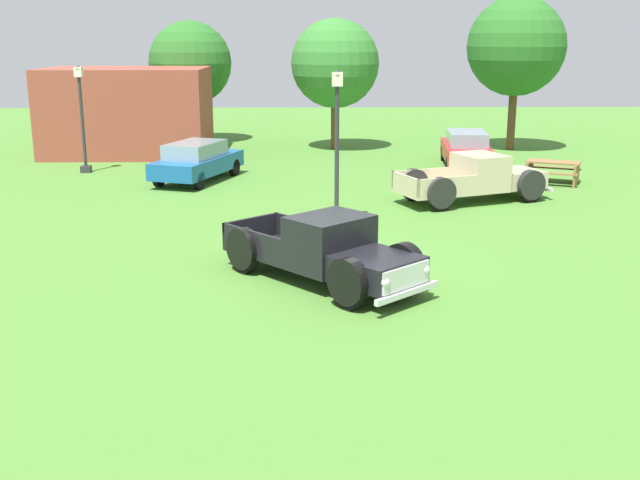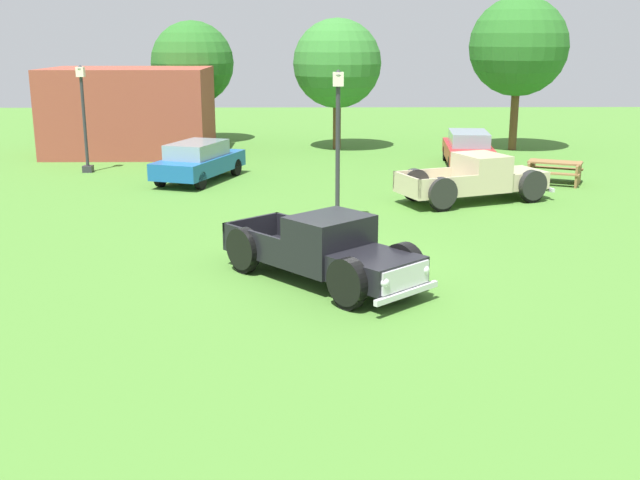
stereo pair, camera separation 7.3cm
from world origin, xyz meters
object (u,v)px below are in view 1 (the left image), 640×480
(pickup_truck_behind_left, at_px, (481,179))
(lamp_post_far, at_px, (82,117))
(sedan_distant_b, at_px, (466,148))
(pickup_truck_foreground, at_px, (332,253))
(oak_tree_west, at_px, (335,64))
(sedan_distant_a, at_px, (197,161))
(oak_tree_east, at_px, (516,47))
(picnic_table, at_px, (553,169))
(lamp_post_near, at_px, (337,146))
(oak_tree_center, at_px, (190,63))

(pickup_truck_behind_left, bearing_deg, lamp_post_far, 158.47)
(sedan_distant_b, bearing_deg, pickup_truck_foreground, -111.33)
(oak_tree_west, bearing_deg, lamp_post_far, -147.88)
(sedan_distant_b, bearing_deg, sedan_distant_a, -163.68)
(oak_tree_east, bearing_deg, pickup_truck_foreground, -114.24)
(sedan_distant_b, xyz_separation_m, oak_tree_west, (-5.01, 5.00, 3.08))
(picnic_table, xyz_separation_m, oak_tree_east, (0.63, 8.22, 4.06))
(sedan_distant_a, bearing_deg, oak_tree_west, 56.95)
(lamp_post_near, relative_size, oak_tree_east, 0.62)
(pickup_truck_foreground, bearing_deg, oak_tree_center, 104.98)
(pickup_truck_behind_left, height_order, lamp_post_near, lamp_post_near)
(oak_tree_west, height_order, oak_tree_center, oak_tree_west)
(picnic_table, bearing_deg, pickup_truck_foreground, -125.83)
(picnic_table, bearing_deg, oak_tree_west, 130.45)
(lamp_post_near, distance_m, oak_tree_east, 16.85)
(pickup_truck_foreground, relative_size, pickup_truck_behind_left, 0.91)
(oak_tree_east, height_order, oak_tree_center, oak_tree_east)
(oak_tree_east, height_order, oak_tree_west, oak_tree_east)
(pickup_truck_foreground, height_order, sedan_distant_b, pickup_truck_foreground)
(sedan_distant_b, xyz_separation_m, oak_tree_center, (-11.83, 7.54, 3.03))
(pickup_truck_behind_left, relative_size, oak_tree_west, 0.88)
(pickup_truck_foreground, bearing_deg, picnic_table, 54.17)
(pickup_truck_behind_left, relative_size, picnic_table, 2.28)
(sedan_distant_a, bearing_deg, oak_tree_center, 98.75)
(oak_tree_west, relative_size, oak_tree_center, 1.01)
(pickup_truck_behind_left, xyz_separation_m, picnic_table, (3.20, 2.93, -0.21))
(lamp_post_near, distance_m, picnic_table, 10.11)
(oak_tree_west, bearing_deg, pickup_truck_foreground, -92.34)
(pickup_truck_behind_left, bearing_deg, oak_tree_east, 71.05)
(lamp_post_far, bearing_deg, pickup_truck_foreground, -57.30)
(sedan_distant_b, distance_m, oak_tree_east, 6.68)
(sedan_distant_b, height_order, lamp_post_far, lamp_post_far)
(sedan_distant_a, height_order, lamp_post_near, lamp_post_near)
(lamp_post_far, relative_size, oak_tree_center, 0.70)
(pickup_truck_behind_left, height_order, picnic_table, pickup_truck_behind_left)
(sedan_distant_b, distance_m, lamp_post_near, 11.30)
(pickup_truck_behind_left, relative_size, oak_tree_center, 0.89)
(picnic_table, height_order, oak_tree_west, oak_tree_west)
(lamp_post_near, distance_m, lamp_post_far, 12.63)
(pickup_truck_foreground, xyz_separation_m, picnic_table, (8.16, 11.30, -0.20))
(sedan_distant_a, xyz_separation_m, sedan_distant_b, (10.21, 2.99, -0.00))
(oak_tree_east, bearing_deg, lamp_post_far, -162.15)
(pickup_truck_foreground, distance_m, lamp_post_near, 5.38)
(oak_tree_east, bearing_deg, sedan_distant_a, -150.03)
(pickup_truck_behind_left, relative_size, lamp_post_far, 1.28)
(pickup_truck_foreground, bearing_deg, sedan_distant_a, 110.20)
(lamp_post_far, xyz_separation_m, oak_tree_center, (2.87, 8.62, 1.67))
(oak_tree_center, bearing_deg, pickup_truck_foreground, -75.02)
(picnic_table, relative_size, oak_tree_west, 0.39)
(pickup_truck_behind_left, distance_m, picnic_table, 4.34)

